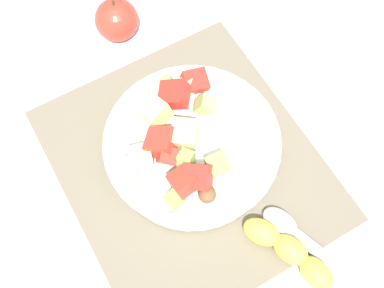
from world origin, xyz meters
The scene contains 6 objects.
ground_plane centered at (0.00, 0.00, 0.00)m, with size 2.40×2.40×0.00m, color silver.
placemat centered at (0.00, 0.00, 0.00)m, with size 0.42×0.37×0.01m, color #756B56.
salad_bowl centered at (0.01, -0.01, 0.04)m, with size 0.26×0.26×0.10m.
serving_spoon centered at (-0.20, -0.09, 0.01)m, with size 0.23×0.10×0.01m.
whole_apple centered at (0.28, -0.02, 0.04)m, with size 0.07×0.07×0.09m.
banana_whole centered at (-0.19, -0.05, 0.02)m, with size 0.15×0.09×0.04m.
Camera 1 is at (-0.27, 0.15, 0.73)m, focal length 47.56 mm.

